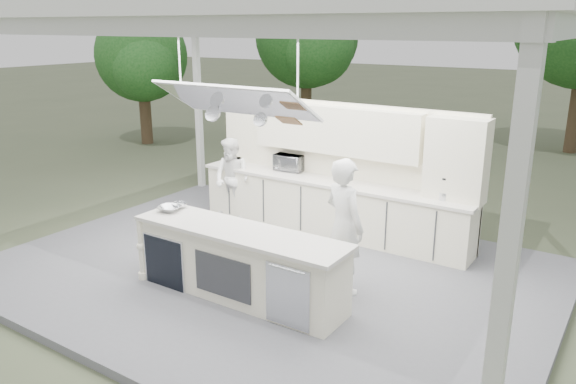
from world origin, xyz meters
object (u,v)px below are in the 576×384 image
Objects in this scene: demo_island at (238,263)px; sous_chef at (232,179)px; head_chef at (344,226)px; back_counter at (330,206)px.

demo_island is 3.23m from sous_chef.
head_chef is at bearing 40.94° from demo_island.
sous_chef is (-1.90, -0.35, 0.29)m from back_counter.
demo_island and back_counter have the same top height.
back_counter is 2.30m from head_chef.
demo_island is 1.50m from head_chef.
head_chef is 1.22× the size of sous_chef.
demo_island is 0.61× the size of back_counter.
head_chef is 3.51m from sous_chef.
back_counter is 3.32× the size of sous_chef.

